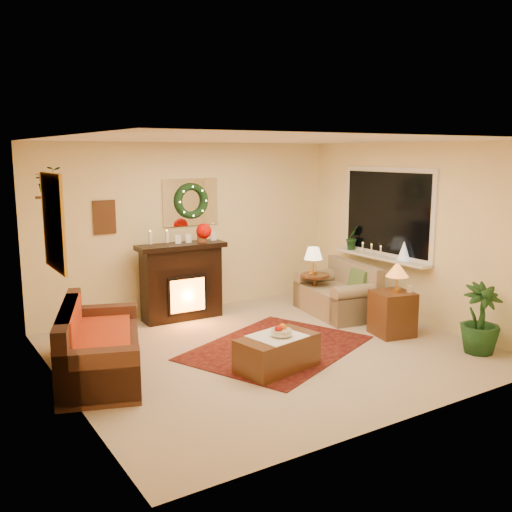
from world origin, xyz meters
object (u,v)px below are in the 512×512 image
sofa (101,337)px  fireplace (181,283)px  loveseat (337,287)px  end_table_square (392,316)px  coffee_table (277,352)px  side_table_round (315,291)px

sofa → fireplace: fireplace is taller
loveseat → end_table_square: bearing=-82.6°
fireplace → coffee_table: 2.46m
fireplace → side_table_round: size_ratio=1.97×
sofa → coffee_table: 1.98m
coffee_table → side_table_round: bearing=31.1°
fireplace → side_table_round: 2.08m
end_table_square → loveseat: bearing=88.8°
side_table_round → fireplace: bearing=159.3°
fireplace → end_table_square: size_ratio=1.93×
sofa → end_table_square: (3.77, -0.71, -0.16)m
coffee_table → loveseat: bearing=23.1°
sofa → loveseat: 3.83m
sofa → coffee_table: sofa is taller
side_table_round → end_table_square: size_ratio=0.98×
sofa → end_table_square: size_ratio=3.08×
fireplace → end_table_square: (2.09, -2.23, -0.28)m
fireplace → end_table_square: bearing=-44.9°
loveseat → end_table_square: 1.21m
sofa → end_table_square: bearing=8.6°
fireplace → loveseat: size_ratio=0.86×
end_table_square → side_table_round: bearing=95.8°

